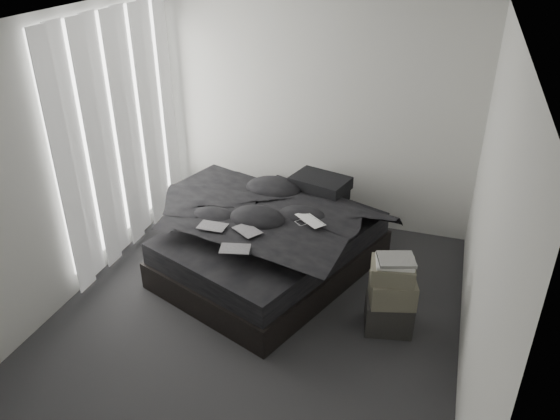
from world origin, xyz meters
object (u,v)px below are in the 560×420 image
(laptop, at_px, (306,215))
(side_stand, at_px, (190,218))
(bed, at_px, (272,258))
(box_lower, at_px, (389,314))

(laptop, relative_size, side_stand, 0.53)
(bed, bearing_deg, laptop, 7.50)
(side_stand, bearing_deg, bed, -12.99)
(bed, bearing_deg, box_lower, -1.74)
(bed, distance_m, box_lower, 1.39)
(side_stand, xyz_separation_m, box_lower, (2.32, -0.78, -0.17))
(bed, relative_size, side_stand, 3.29)
(laptop, xyz_separation_m, side_stand, (-1.42, 0.33, -0.45))
(bed, height_order, box_lower, box_lower)
(side_stand, bearing_deg, laptop, -13.20)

